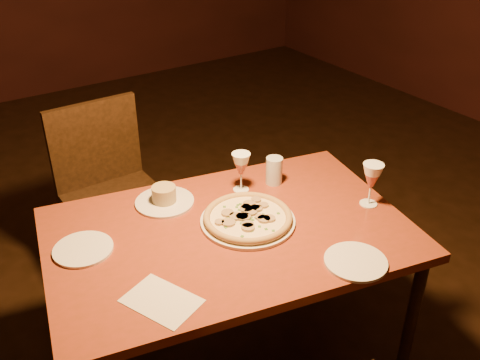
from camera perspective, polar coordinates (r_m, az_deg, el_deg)
floor at (r=2.39m, az=-0.88°, el=-17.86°), size 7.00×7.00×0.00m
dining_table at (r=1.93m, az=-1.14°, el=-6.77°), size 1.40×1.05×0.68m
chair_far at (r=2.54m, az=-13.62°, el=-0.90°), size 0.43×0.43×0.88m
pizza_plate at (r=1.92m, az=0.84°, el=-4.06°), size 0.34×0.34×0.04m
ramekin_saucer at (r=2.05m, az=-8.07°, el=-1.90°), size 0.22×0.22×0.07m
wine_glass_far at (r=2.08m, az=0.12°, el=0.85°), size 0.07×0.07×0.16m
wine_glass_right at (r=2.05m, az=13.80°, el=-0.48°), size 0.08×0.08×0.17m
water_tumbler at (r=2.15m, az=3.66°, el=1.02°), size 0.07×0.07×0.11m
side_plate_left at (r=1.87m, az=-16.39°, el=-7.09°), size 0.20×0.20×0.01m
side_plate_near at (r=1.78m, az=12.24°, el=-8.51°), size 0.20×0.20×0.01m
menu_card at (r=1.63m, az=-8.35°, el=-12.62°), size 0.22×0.26×0.00m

